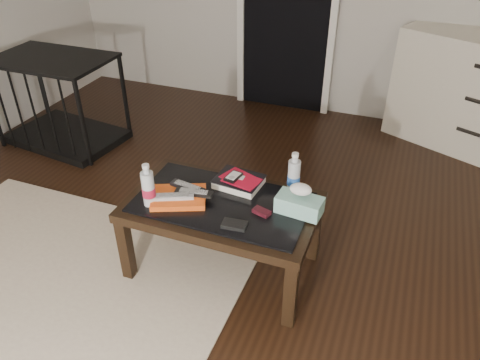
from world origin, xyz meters
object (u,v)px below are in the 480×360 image
object	(u,v)px
pet_crate	(63,115)
water_bottle_right	(294,173)
water_bottle_left	(148,185)
tissue_box	(299,205)
dresser	(475,94)
coffee_table	(222,211)
textbook	(239,182)

from	to	relation	value
pet_crate	water_bottle_right	xyz separation A→B (m)	(2.14, -0.73, 0.35)
water_bottle_left	tissue_box	bearing A→B (deg)	15.39
dresser	water_bottle_left	distance (m)	2.73
pet_crate	coffee_table	bearing A→B (deg)	-20.21
dresser	water_bottle_right	size ratio (longest dim) A/B	5.46
pet_crate	water_bottle_right	size ratio (longest dim) A/B	4.07
dresser	textbook	size ratio (longest dim) A/B	5.20
water_bottle_right	tissue_box	world-z (taller)	water_bottle_right
pet_crate	dresser	bearing A→B (deg)	26.45
dresser	water_bottle_left	bearing A→B (deg)	-102.95
water_bottle_right	tissue_box	bearing A→B (deg)	-64.88
textbook	water_bottle_right	world-z (taller)	water_bottle_right
water_bottle_left	tissue_box	size ratio (longest dim) A/B	1.03
pet_crate	water_bottle_left	size ratio (longest dim) A/B	4.07
coffee_table	tissue_box	distance (m)	0.42
textbook	water_bottle_right	bearing A→B (deg)	14.21
water_bottle_right	coffee_table	bearing A→B (deg)	-146.05
coffee_table	tissue_box	size ratio (longest dim) A/B	4.35
coffee_table	tissue_box	bearing A→B (deg)	7.48
coffee_table	water_bottle_left	size ratio (longest dim) A/B	4.20
tissue_box	dresser	bearing A→B (deg)	71.24
coffee_table	textbook	world-z (taller)	textbook
dresser	textbook	bearing A→B (deg)	-100.39
water_bottle_left	dresser	bearing A→B (deg)	53.02
pet_crate	tissue_box	bearing A→B (deg)	-14.65
textbook	water_bottle_left	distance (m)	0.50
pet_crate	textbook	bearing A→B (deg)	-15.45
coffee_table	pet_crate	xyz separation A→B (m)	(-1.82, 0.95, -0.17)
coffee_table	water_bottle_left	bearing A→B (deg)	-156.04
coffee_table	tissue_box	xyz separation A→B (m)	(0.40, 0.05, 0.11)
textbook	water_bottle_left	size ratio (longest dim) A/B	1.05
pet_crate	water_bottle_right	world-z (taller)	pet_crate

